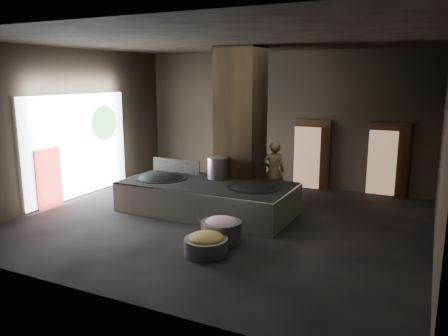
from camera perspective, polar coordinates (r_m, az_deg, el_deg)
The scene contains 28 objects.
floor at distance 11.45m, azimuth -0.36°, elevation -7.05°, with size 10.00×9.00×0.10m, color black.
ceiling at distance 10.88m, azimuth -0.40°, elevation 16.55°, with size 10.00×9.00×0.10m, color black.
back_wall at distance 15.12m, azimuth 7.30°, elevation 6.37°, with size 10.00×0.10×4.50m, color black.
front_wall at distance 7.18m, azimuth -16.60°, elevation 0.11°, with size 10.00×0.10×4.50m, color black.
left_wall at distance 13.90m, azimuth -19.49°, elevation 5.34°, with size 0.10×9.00×4.50m, color black.
right_wall at distance 9.83m, azimuth 27.10°, elevation 2.33°, with size 0.10×9.00×4.50m, color black.
pillar at distance 12.77m, azimuth 2.19°, elevation 5.49°, with size 1.20×1.20×4.50m, color black.
hearth_platform at distance 12.02m, azimuth -2.21°, elevation -3.86°, with size 4.70×2.25×0.82m, color silver.
platform_cap at distance 11.92m, azimuth -2.23°, elevation -1.97°, with size 4.59×2.20×0.03m, color black.
wok_left at distance 12.62m, azimuth -8.16°, elevation -1.61°, with size 1.48×1.48×0.41m, color black.
wok_left_rim at distance 12.61m, azimuth -8.17°, elevation -1.30°, with size 1.51×1.51×0.05m, color black.
wok_right at distance 11.42m, azimuth 3.89°, elevation -2.93°, with size 1.38×1.38×0.39m, color black.
wok_right_rim at distance 11.41m, azimuth 3.89°, elevation -2.59°, with size 1.41×1.41×0.05m, color black.
stock_pot at distance 12.30m, azimuth -0.83°, elevation -0.03°, with size 0.57×0.57×0.61m, color #A3A7AB.
splash_guard at distance 13.22m, azimuth -6.27°, elevation 0.28°, with size 1.63×0.06×0.41m, color black.
cook at distance 12.99m, azimuth 6.50°, elevation -0.48°, with size 0.66×0.43×1.81m, color #96754C.
veg_basin at distance 9.30m, azimuth -2.35°, elevation -10.17°, with size 0.92×0.92×0.34m, color slate.
veg_fill at distance 9.23m, azimuth -2.36°, elevation -9.13°, with size 0.76×0.76×0.23m, color #A2B155.
ladle at distance 9.36m, azimuth -2.75°, elevation -7.54°, with size 0.03×0.03×0.73m, color #A3A7AB.
meat_basin at distance 9.88m, azimuth -0.35°, elevation -8.34°, with size 0.90×0.90×0.49m, color slate.
meat_fill at distance 9.81m, azimuth -0.35°, elevation -7.23°, with size 0.75×0.75×0.29m, color #D37F8E.
doorway_near at distance 14.84m, azimuth 11.45°, elevation 1.65°, with size 1.18×0.08×2.38m, color black.
doorway_near_glow at distance 14.61m, azimuth 10.76°, elevation 1.32°, with size 0.86×0.04×2.03m, color #8C6647.
doorway_far at distance 14.45m, azimuth 20.69°, elevation 0.86°, with size 1.18×0.08×2.38m, color black.
doorway_far_glow at distance 14.34m, azimuth 19.91°, elevation 0.63°, with size 0.85×0.04×2.01m, color #8C6647.
left_opening at distance 14.05m, azimuth -18.45°, elevation 2.79°, with size 0.04×4.20×3.10m, color white.
pavilion_sliver at distance 13.25m, azimuth -21.92°, elevation -1.27°, with size 0.05×0.90×1.70m, color maroon.
tree_silhouette at distance 14.71m, azimuth -15.34°, elevation 5.71°, with size 0.28×1.10×1.10m, color #194714.
Camera 1 is at (4.78, -9.73, 3.63)m, focal length 35.00 mm.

